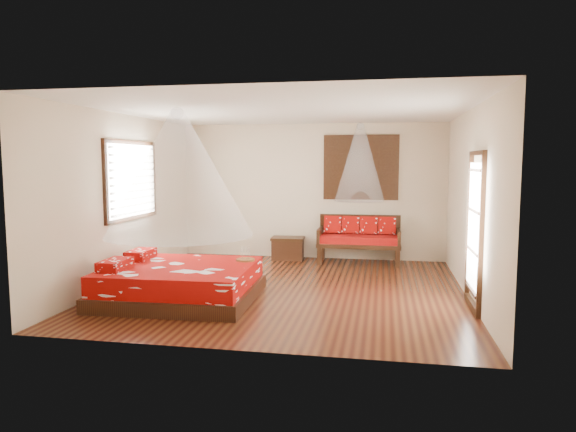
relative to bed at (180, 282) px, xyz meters
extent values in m
cube|color=black|center=(1.43, 0.90, -0.26)|extent=(5.50, 5.50, 0.02)
cube|color=white|center=(1.43, 0.90, 2.56)|extent=(5.50, 5.50, 0.02)
cube|color=beige|center=(-1.33, 0.90, 1.15)|extent=(0.02, 5.50, 2.80)
cube|color=beige|center=(4.19, 0.90, 1.15)|extent=(0.02, 5.50, 2.80)
cube|color=beige|center=(1.43, 3.66, 1.15)|extent=(5.50, 0.02, 2.80)
cube|color=beige|center=(1.43, -1.86, 1.15)|extent=(5.50, 0.02, 2.80)
cube|color=black|center=(0.02, 0.00, -0.15)|extent=(2.22, 2.02, 0.20)
cube|color=#950804|center=(0.02, 0.00, 0.10)|extent=(2.11, 1.92, 0.30)
cube|color=#950804|center=(-0.78, -0.44, 0.32)|extent=(0.33, 0.58, 0.14)
cube|color=#950804|center=(-0.80, 0.39, 0.32)|extent=(0.33, 0.58, 0.14)
cube|color=black|center=(1.70, 2.90, -0.04)|extent=(0.08, 0.08, 0.42)
cube|color=black|center=(3.21, 2.90, -0.04)|extent=(0.08, 0.08, 0.42)
cube|color=black|center=(1.70, 3.50, -0.04)|extent=(0.08, 0.08, 0.42)
cube|color=black|center=(3.21, 3.50, -0.04)|extent=(0.08, 0.08, 0.42)
cube|color=black|center=(2.46, 3.20, 0.13)|extent=(1.63, 0.72, 0.08)
cube|color=#970509|center=(2.46, 3.20, 0.24)|extent=(1.57, 0.66, 0.14)
cube|color=black|center=(2.46, 3.52, 0.42)|extent=(1.63, 0.06, 0.55)
cube|color=black|center=(1.68, 3.20, 0.29)|extent=(0.06, 0.72, 0.30)
cube|color=black|center=(3.23, 3.20, 0.29)|extent=(0.06, 0.72, 0.30)
cube|color=#950804|center=(1.91, 3.40, 0.48)|extent=(0.34, 0.19, 0.36)
cube|color=#950804|center=(2.28, 3.40, 0.48)|extent=(0.34, 0.19, 0.36)
cube|color=#950804|center=(2.64, 3.40, 0.48)|extent=(0.34, 0.19, 0.36)
cube|color=#950804|center=(3.00, 3.40, 0.48)|extent=(0.34, 0.19, 0.36)
cube|color=black|center=(0.99, 3.35, -0.05)|extent=(0.66, 0.49, 0.41)
cube|color=black|center=(0.99, 3.35, 0.19)|extent=(0.70, 0.53, 0.05)
cube|color=black|center=(2.46, 3.62, 1.65)|extent=(1.52, 0.06, 1.32)
cube|color=black|center=(2.46, 3.61, 1.65)|extent=(1.35, 0.04, 1.10)
cube|color=black|center=(-1.29, 1.10, 1.45)|extent=(0.08, 1.74, 1.34)
cube|color=silver|center=(-1.25, 1.10, 1.45)|extent=(0.04, 1.54, 1.10)
cube|color=black|center=(4.15, 0.30, 0.80)|extent=(0.08, 1.02, 2.16)
cube|color=white|center=(4.13, 0.30, 0.90)|extent=(0.03, 0.82, 1.70)
cylinder|color=brown|center=(0.85, 0.54, 0.26)|extent=(0.29, 0.29, 0.03)
cone|color=white|center=(0.02, 0.00, 1.60)|extent=(2.12, 2.12, 1.80)
cone|color=white|center=(2.46, 3.15, 1.75)|extent=(0.98, 0.98, 1.50)
camera|label=1|loc=(2.92, -6.97, 1.76)|focal=32.00mm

